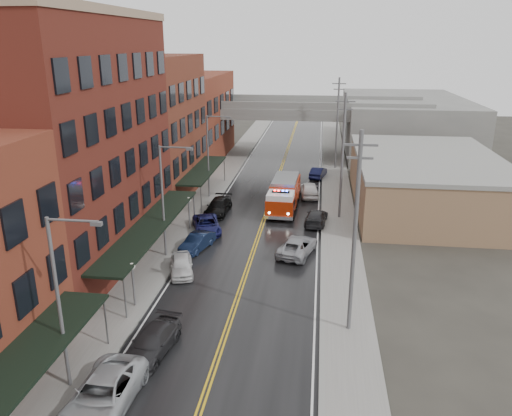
{
  "coord_description": "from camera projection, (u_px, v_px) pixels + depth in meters",
  "views": [
    {
      "loc": [
        5.06,
        -11.38,
        16.39
      ],
      "look_at": [
        -0.07,
        28.18,
        3.0
      ],
      "focal_mm": 35.0,
      "sensor_mm": 36.0,
      "label": 1
    }
  ],
  "objects": [
    {
      "name": "right_far_block",
      "position": [
        403.0,
        123.0,
        78.87
      ],
      "size": [
        18.0,
        30.0,
        8.0
      ],
      "primitive_type": "cube",
      "color": "slate",
      "rests_on": "ground"
    },
    {
      "name": "street_lamp_2",
      "position": [
        210.0,
        151.0,
        53.29
      ],
      "size": [
        2.64,
        0.22,
        9.0
      ],
      "color": "#59595B",
      "rests_on": "ground"
    },
    {
      "name": "sidewalk_left",
      "position": [
        180.0,
        229.0,
        45.6
      ],
      "size": [
        3.0,
        160.0,
        0.15
      ],
      "primitive_type": "cube",
      "color": "slate",
      "rests_on": "ground"
    },
    {
      "name": "street_lamp_0",
      "position": [
        62.0,
        294.0,
        23.2
      ],
      "size": [
        2.64,
        0.22,
        9.0
      ],
      "color": "#59595B",
      "rests_on": "ground"
    },
    {
      "name": "curb_left",
      "position": [
        198.0,
        230.0,
        45.4
      ],
      "size": [
        0.3,
        160.0,
        0.15
      ],
      "primitive_type": "cube",
      "color": "gray",
      "rests_on": "ground"
    },
    {
      "name": "road",
      "position": [
        259.0,
        233.0,
        44.73
      ],
      "size": [
        11.0,
        160.0,
        0.02
      ],
      "primitive_type": "cube",
      "color": "black",
      "rests_on": "ground"
    },
    {
      "name": "utility_pole_0",
      "position": [
        355.0,
        232.0,
        27.75
      ],
      "size": [
        1.8,
        0.24,
        12.0
      ],
      "color": "#59595B",
      "rests_on": "ground"
    },
    {
      "name": "brick_building_far",
      "position": [
        191.0,
        118.0,
        70.77
      ],
      "size": [
        9.0,
        20.0,
        12.0
      ],
      "primitive_type": "cube",
      "color": "brown",
      "rests_on": "ground"
    },
    {
      "name": "tan_building",
      "position": [
        425.0,
        183.0,
        51.39
      ],
      "size": [
        14.0,
        22.0,
        5.0
      ],
      "primitive_type": "cube",
      "color": "#92714E",
      "rests_on": "ground"
    },
    {
      "name": "parked_car_left_3",
      "position": [
        152.0,
        342.0,
        27.38
      ],
      "size": [
        2.56,
        4.93,
        1.37
      ],
      "primitive_type": "imported",
      "rotation": [
        0.0,
        0.0,
        -0.14
      ],
      "color": "#262628",
      "rests_on": "ground"
    },
    {
      "name": "parked_car_left_6",
      "position": [
        207.0,
        225.0,
        44.87
      ],
      "size": [
        3.74,
        5.41,
        1.37
      ],
      "primitive_type": "imported",
      "rotation": [
        0.0,
        0.0,
        0.33
      ],
      "color": "#151850",
      "rests_on": "ground"
    },
    {
      "name": "overpass",
      "position": [
        286.0,
        116.0,
        72.92
      ],
      "size": [
        40.0,
        10.0,
        7.5
      ],
      "color": "slate",
      "rests_on": "ground"
    },
    {
      "name": "parked_car_left_5",
      "position": [
        197.0,
        242.0,
        41.04
      ],
      "size": [
        2.48,
        4.31,
        1.34
      ],
      "primitive_type": "imported",
      "rotation": [
        0.0,
        0.0,
        -0.28
      ],
      "color": "black",
      "rests_on": "ground"
    },
    {
      "name": "globe_lamp_1",
      "position": [
        133.0,
        275.0,
        31.62
      ],
      "size": [
        0.44,
        0.44,
        3.12
      ],
      "color": "#59595B",
      "rests_on": "ground"
    },
    {
      "name": "fire_truck",
      "position": [
        284.0,
        194.0,
        50.54
      ],
      "size": [
        3.63,
        8.45,
        3.05
      ],
      "rotation": [
        0.0,
        0.0,
        -0.04
      ],
      "color": "#982007",
      "rests_on": "ground"
    },
    {
      "name": "utility_pole_1",
      "position": [
        343.0,
        155.0,
        46.55
      ],
      "size": [
        1.8,
        0.24,
        12.0
      ],
      "color": "#59595B",
      "rests_on": "ground"
    },
    {
      "name": "parked_car_right_3",
      "position": [
        318.0,
        172.0,
        62.68
      ],
      "size": [
        2.29,
        4.41,
        1.38
      ],
      "primitive_type": "imported",
      "rotation": [
        0.0,
        0.0,
        2.94
      ],
      "color": "black",
      "rests_on": "ground"
    },
    {
      "name": "parked_car_right_0",
      "position": [
        297.0,
        246.0,
        40.18
      ],
      "size": [
        3.57,
        5.48,
        1.4
      ],
      "primitive_type": "imported",
      "rotation": [
        0.0,
        0.0,
        2.88
      ],
      "color": "#95969C",
      "rests_on": "ground"
    },
    {
      "name": "parked_car_right_1",
      "position": [
        316.0,
        217.0,
        46.83
      ],
      "size": [
        2.35,
        4.77,
        1.33
      ],
      "primitive_type": "imported",
      "rotation": [
        0.0,
        0.0,
        3.03
      ],
      "color": "#29292C",
      "rests_on": "ground"
    },
    {
      "name": "parked_car_left_7",
      "position": [
        218.0,
        207.0,
        49.59
      ],
      "size": [
        2.26,
        5.13,
        1.47
      ],
      "primitive_type": "imported",
      "rotation": [
        0.0,
        0.0,
        -0.04
      ],
      "color": "black",
      "rests_on": "ground"
    },
    {
      "name": "utility_pole_2",
      "position": [
        337.0,
        122.0,
        65.35
      ],
      "size": [
        1.8,
        0.24,
        12.0
      ],
      "color": "#59595B",
      "rests_on": "ground"
    },
    {
      "name": "awning_1",
      "position": [
        151.0,
        226.0,
        38.12
      ],
      "size": [
        2.6,
        18.0,
        3.09
      ],
      "color": "black",
      "rests_on": "ground"
    },
    {
      "name": "brick_building_b",
      "position": [
        70.0,
        146.0,
        36.91
      ],
      "size": [
        9.0,
        20.0,
        18.0
      ],
      "primitive_type": "cube",
      "color": "#561E16",
      "rests_on": "ground"
    },
    {
      "name": "awning_2",
      "position": [
        203.0,
        170.0,
        54.57
      ],
      "size": [
        2.6,
        13.0,
        3.09
      ],
      "color": "black",
      "rests_on": "ground"
    },
    {
      "name": "parked_car_left_4",
      "position": [
        181.0,
        265.0,
        36.82
      ],
      "size": [
        2.72,
        4.34,
        1.38
      ],
      "primitive_type": "imported",
      "rotation": [
        0.0,
        0.0,
        0.29
      ],
      "color": "silver",
      "rests_on": "ground"
    },
    {
      "name": "globe_lamp_2",
      "position": [
        189.0,
        206.0,
        44.78
      ],
      "size": [
        0.44,
        0.44,
        3.12
      ],
      "color": "#59595B",
      "rests_on": "ground"
    },
    {
      "name": "sidewalk_right",
      "position": [
        342.0,
        236.0,
        43.82
      ],
      "size": [
        3.0,
        160.0,
        0.15
      ],
      "primitive_type": "cube",
      "color": "slate",
      "rests_on": "ground"
    },
    {
      "name": "parked_car_left_2",
      "position": [
        103.0,
        395.0,
        23.12
      ],
      "size": [
        2.78,
        5.82,
        1.6
      ],
      "primitive_type": "imported",
      "rotation": [
        0.0,
        0.0,
        -0.02
      ],
      "color": "#AAAEB2",
      "rests_on": "ground"
    },
    {
      "name": "parked_car_right_2",
      "position": [
        309.0,
        189.0,
        55.07
      ],
      "size": [
        2.39,
        4.98,
        1.64
      ],
      "primitive_type": "imported",
      "rotation": [
        0.0,
        0.0,
        3.24
      ],
      "color": "white",
      "rests_on": "ground"
    },
    {
      "name": "brick_building_c",
      "position": [
        149.0,
        128.0,
        53.84
      ],
      "size": [
        9.0,
        15.0,
        15.0
      ],
      "primitive_type": "cube",
      "color": "brown",
      "rests_on": "ground"
    },
    {
      "name": "street_lamp_1",
      "position": [
        165.0,
        195.0,
        38.24
      ],
      "size": [
        2.64,
        0.22,
        9.0
      ],
      "color": "#59595B",
      "rests_on": "ground"
    },
    {
      "name": "curb_right",
      "position": [
        323.0,
        236.0,
        44.02
      ],
      "size": [
        0.3,
        160.0,
        0.15
      ],
      "primitive_type": "cube",
      "color": "gray",
      "rests_on": "ground"
    }
  ]
}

